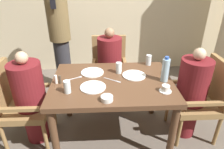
{
  "coord_description": "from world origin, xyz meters",
  "views": [
    {
      "loc": [
        -0.09,
        -1.78,
        1.74
      ],
      "look_at": [
        0.0,
        0.04,
        0.78
      ],
      "focal_mm": 32.0,
      "sensor_mm": 36.0,
      "label": 1
    }
  ],
  "objects_px": {
    "diner_in_left_chair": "(31,98)",
    "bowl_small": "(107,98)",
    "standing_host": "(60,32)",
    "plate_dessert_center": "(93,87)",
    "glass_tall_near": "(149,60)",
    "diner_in_far_chair": "(110,67)",
    "water_bottle": "(165,70)",
    "glass_tall_far": "(119,68)",
    "glass_tall_mid": "(67,87)",
    "plate_main_left": "(134,75)",
    "teacup_with_saucer": "(166,89)",
    "chair_right_side": "(203,97)",
    "diner_in_right_chair": "(191,93)",
    "chair_left_side": "(18,102)",
    "plate_main_right": "(92,72)",
    "chair_far_side": "(109,67)"
  },
  "relations": [
    {
      "from": "diner_in_far_chair",
      "to": "glass_tall_near",
      "type": "height_order",
      "value": "diner_in_far_chair"
    },
    {
      "from": "standing_host",
      "to": "glass_tall_near",
      "type": "height_order",
      "value": "standing_host"
    },
    {
      "from": "glass_tall_near",
      "to": "chair_far_side",
      "type": "bearing_deg",
      "value": 134.85
    },
    {
      "from": "diner_in_right_chair",
      "to": "water_bottle",
      "type": "relative_size",
      "value": 4.0
    },
    {
      "from": "chair_far_side",
      "to": "plate_dessert_center",
      "type": "xyz_separation_m",
      "value": [
        -0.19,
        -0.95,
        0.23
      ]
    },
    {
      "from": "diner_in_left_chair",
      "to": "water_bottle",
      "type": "xyz_separation_m",
      "value": [
        1.39,
        -0.03,
        0.31
      ]
    },
    {
      "from": "plate_dessert_center",
      "to": "glass_tall_near",
      "type": "relative_size",
      "value": 2.05
    },
    {
      "from": "teacup_with_saucer",
      "to": "glass_tall_mid",
      "type": "distance_m",
      "value": 0.91
    },
    {
      "from": "chair_right_side",
      "to": "glass_tall_far",
      "type": "bearing_deg",
      "value": 169.05
    },
    {
      "from": "plate_main_right",
      "to": "glass_tall_far",
      "type": "relative_size",
      "value": 2.05
    },
    {
      "from": "diner_in_right_chair",
      "to": "water_bottle",
      "type": "height_order",
      "value": "diner_in_right_chair"
    },
    {
      "from": "diner_in_right_chair",
      "to": "chair_left_side",
      "type": "bearing_deg",
      "value": -180.0
    },
    {
      "from": "diner_in_left_chair",
      "to": "water_bottle",
      "type": "height_order",
      "value": "diner_in_left_chair"
    },
    {
      "from": "plate_main_left",
      "to": "teacup_with_saucer",
      "type": "distance_m",
      "value": 0.41
    },
    {
      "from": "diner_in_far_chair",
      "to": "bowl_small",
      "type": "height_order",
      "value": "diner_in_far_chair"
    },
    {
      "from": "plate_main_right",
      "to": "teacup_with_saucer",
      "type": "height_order",
      "value": "teacup_with_saucer"
    },
    {
      "from": "chair_left_side",
      "to": "bowl_small",
      "type": "distance_m",
      "value": 1.03
    },
    {
      "from": "glass_tall_near",
      "to": "glass_tall_mid",
      "type": "bearing_deg",
      "value": -147.0
    },
    {
      "from": "diner_in_left_chair",
      "to": "diner_in_far_chair",
      "type": "bearing_deg",
      "value": 38.56
    },
    {
      "from": "standing_host",
      "to": "bowl_small",
      "type": "distance_m",
      "value": 1.56
    },
    {
      "from": "plate_main_right",
      "to": "teacup_with_saucer",
      "type": "relative_size",
      "value": 2.15
    },
    {
      "from": "diner_in_left_chair",
      "to": "glass_tall_mid",
      "type": "xyz_separation_m",
      "value": [
        0.43,
        -0.2,
        0.24
      ]
    },
    {
      "from": "diner_in_left_chair",
      "to": "plate_dessert_center",
      "type": "bearing_deg",
      "value": -10.49
    },
    {
      "from": "diner_in_far_chair",
      "to": "glass_tall_near",
      "type": "xyz_separation_m",
      "value": [
        0.45,
        -0.31,
        0.23
      ]
    },
    {
      "from": "standing_host",
      "to": "glass_tall_near",
      "type": "xyz_separation_m",
      "value": [
        1.15,
        -0.69,
        -0.16
      ]
    },
    {
      "from": "chair_right_side",
      "to": "teacup_with_saucer",
      "type": "bearing_deg",
      "value": -156.32
    },
    {
      "from": "teacup_with_saucer",
      "to": "diner_in_right_chair",
      "type": "bearing_deg",
      "value": 31.08
    },
    {
      "from": "chair_left_side",
      "to": "glass_tall_mid",
      "type": "distance_m",
      "value": 0.67
    },
    {
      "from": "water_bottle",
      "to": "glass_tall_far",
      "type": "bearing_deg",
      "value": 155.71
    },
    {
      "from": "chair_left_side",
      "to": "standing_host",
      "type": "xyz_separation_m",
      "value": [
        0.3,
        1.06,
        0.45
      ]
    },
    {
      "from": "standing_host",
      "to": "bowl_small",
      "type": "height_order",
      "value": "standing_host"
    },
    {
      "from": "teacup_with_saucer",
      "to": "water_bottle",
      "type": "bearing_deg",
      "value": 77.45
    },
    {
      "from": "plate_main_left",
      "to": "teacup_with_saucer",
      "type": "bearing_deg",
      "value": -52.66
    },
    {
      "from": "diner_in_left_chair",
      "to": "bowl_small",
      "type": "xyz_separation_m",
      "value": [
        0.79,
        -0.34,
        0.2
      ]
    },
    {
      "from": "glass_tall_far",
      "to": "diner_in_right_chair",
      "type": "bearing_deg",
      "value": -12.86
    },
    {
      "from": "diner_in_right_chair",
      "to": "glass_tall_far",
      "type": "distance_m",
      "value": 0.83
    },
    {
      "from": "diner_in_far_chair",
      "to": "diner_in_left_chair",
      "type": "bearing_deg",
      "value": -141.44
    },
    {
      "from": "plate_main_right",
      "to": "bowl_small",
      "type": "distance_m",
      "value": 0.55
    },
    {
      "from": "diner_in_far_chair",
      "to": "diner_in_right_chair",
      "type": "bearing_deg",
      "value": -38.56
    },
    {
      "from": "standing_host",
      "to": "bowl_small",
      "type": "bearing_deg",
      "value": -65.65
    },
    {
      "from": "diner_in_left_chair",
      "to": "water_bottle",
      "type": "relative_size",
      "value": 3.99
    },
    {
      "from": "teacup_with_saucer",
      "to": "bowl_small",
      "type": "bearing_deg",
      "value": -167.77
    },
    {
      "from": "chair_right_side",
      "to": "glass_tall_near",
      "type": "height_order",
      "value": "chair_right_side"
    },
    {
      "from": "glass_tall_mid",
      "to": "water_bottle",
      "type": "bearing_deg",
      "value": 10.26
    },
    {
      "from": "plate_main_left",
      "to": "plate_main_right",
      "type": "relative_size",
      "value": 1.0
    },
    {
      "from": "diner_in_right_chair",
      "to": "glass_tall_mid",
      "type": "distance_m",
      "value": 1.32
    },
    {
      "from": "diner_in_far_chair",
      "to": "plate_main_left",
      "type": "xyz_separation_m",
      "value": [
        0.24,
        -0.59,
        0.17
      ]
    },
    {
      "from": "diner_in_far_chair",
      "to": "chair_right_side",
      "type": "distance_m",
      "value": 1.21
    },
    {
      "from": "diner_in_left_chair",
      "to": "glass_tall_mid",
      "type": "height_order",
      "value": "diner_in_left_chair"
    },
    {
      "from": "glass_tall_mid",
      "to": "glass_tall_far",
      "type": "relative_size",
      "value": 1.0
    }
  ]
}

